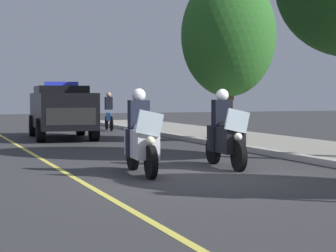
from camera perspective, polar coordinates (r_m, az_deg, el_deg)
ground_plane at (r=12.21m, az=3.06°, el=-4.63°), size 80.00×80.00×0.00m
lane_stripe_center at (r=11.47m, az=-7.75°, el=-5.12°), size 48.00×0.12×0.01m
police_motorcycle_lead_left at (r=12.54m, az=-2.47°, el=-1.22°), size 2.14×0.62×1.72m
police_motorcycle_lead_right at (r=13.72m, az=5.22°, el=-0.87°), size 2.14×0.62×1.72m
police_suv at (r=22.92m, az=-9.64°, el=1.53°), size 5.03×2.37×2.05m
cyclist_background at (r=27.73m, az=-5.41°, el=1.34°), size 1.76×0.34×1.69m
tree_far_back at (r=21.21m, az=5.52°, el=8.17°), size 3.17×3.17×5.52m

